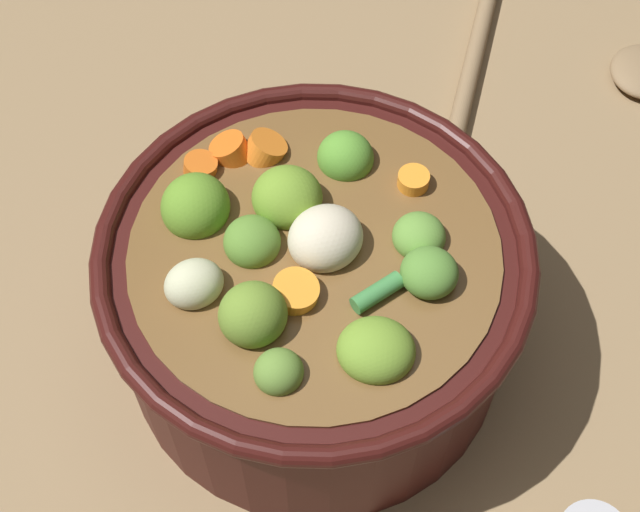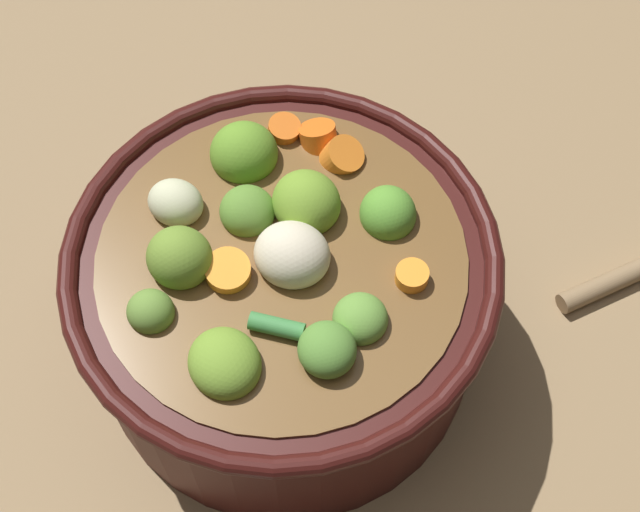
{
  "view_description": "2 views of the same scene",
  "coord_description": "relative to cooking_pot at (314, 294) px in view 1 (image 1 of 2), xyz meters",
  "views": [
    {
      "loc": [
        -0.27,
        0.13,
        0.58
      ],
      "look_at": [
        0.0,
        -0.0,
        0.11
      ],
      "focal_mm": 51.9,
      "sensor_mm": 36.0,
      "label": 1
    },
    {
      "loc": [
        -0.25,
        -0.13,
        0.59
      ],
      "look_at": [
        0.02,
        -0.02,
        0.1
      ],
      "focal_mm": 51.84,
      "sensor_mm": 36.0,
      "label": 2
    }
  ],
  "objects": [
    {
      "name": "wooden_spoon",
      "position": [
        0.15,
        -0.3,
        -0.06
      ],
      "size": [
        0.23,
        0.23,
        0.02
      ],
      "color": "olive",
      "rests_on": "ground_plane"
    },
    {
      "name": "cooking_pot",
      "position": [
        0.0,
        0.0,
        0.0
      ],
      "size": [
        0.27,
        0.27,
        0.14
      ],
      "color": "#38110F",
      "rests_on": "ground_plane"
    },
    {
      "name": "ground_plane",
      "position": [
        -0.0,
        -0.0,
        -0.07
      ],
      "size": [
        1.1,
        1.1,
        0.0
      ],
      "primitive_type": "plane",
      "color": "#8C704C"
    }
  ]
}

